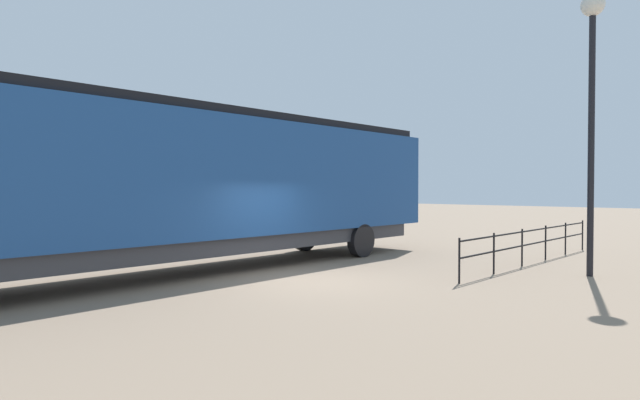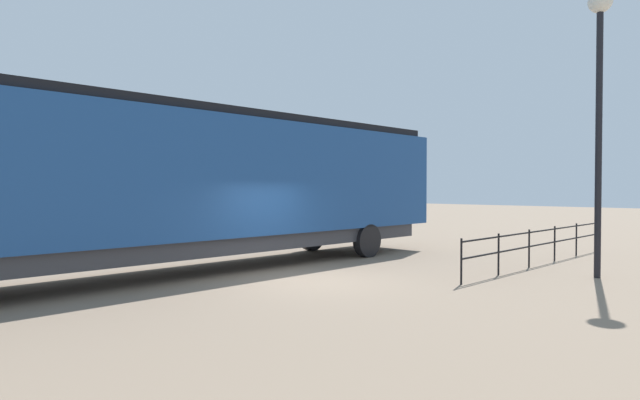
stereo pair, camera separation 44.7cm
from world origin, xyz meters
The scene contains 4 objects.
ground_plane centered at (0.00, 0.00, 0.00)m, with size 120.00×120.00×0.00m, color #84705B.
locomotive centered at (-3.14, -0.77, 2.46)m, with size 2.96×18.19×4.42m.
lamp_post centered at (4.94, 5.52, 5.37)m, with size 0.59×0.59×7.31m.
platform_fence centered at (2.97, 6.96, 0.72)m, with size 0.05×9.55×1.10m.
Camera 1 is at (8.99, -9.19, 2.27)m, focal length 29.33 mm.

